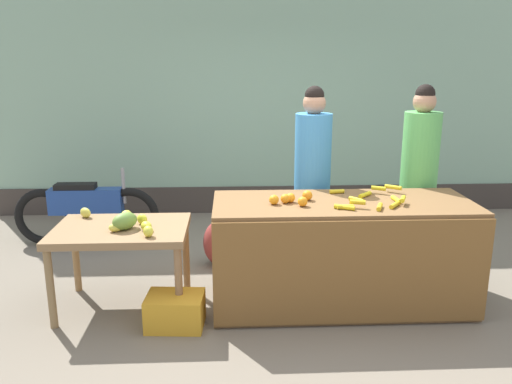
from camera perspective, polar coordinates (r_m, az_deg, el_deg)
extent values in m
plane|color=#756B5B|center=(4.53, 3.27, -12.15)|extent=(24.00, 24.00, 0.00)
cube|color=#8CB299|center=(6.89, 1.00, 10.50)|extent=(7.21, 0.20, 3.10)
cube|color=#3F3833|center=(7.02, 1.01, -0.79)|extent=(7.21, 0.04, 0.36)
cube|color=brown|center=(4.42, 9.42, -6.66)|extent=(2.14, 0.82, 0.90)
cube|color=brown|center=(4.04, 10.68, -8.83)|extent=(2.14, 0.03, 0.84)
cube|color=olive|center=(4.34, -14.76, -4.15)|extent=(1.08, 0.76, 0.06)
cylinder|color=olive|center=(4.30, -21.84, -9.97)|extent=(0.06, 0.06, 0.65)
cylinder|color=#8F6A48|center=(4.09, -8.56, -10.33)|extent=(0.06, 0.06, 0.65)
cylinder|color=olive|center=(4.89, -19.36, -6.81)|extent=(0.06, 0.06, 0.65)
cylinder|color=olive|center=(4.70, -7.77, -6.94)|extent=(0.06, 0.06, 0.65)
cylinder|color=gold|center=(4.52, 8.97, 0.06)|extent=(0.13, 0.05, 0.04)
cylinder|color=gold|center=(4.28, 11.10, -0.84)|extent=(0.12, 0.13, 0.04)
cylinder|color=yellow|center=(4.36, 15.29, -0.81)|extent=(0.05, 0.15, 0.04)
cylinder|color=gold|center=(4.20, 15.14, -1.40)|extent=(0.12, 0.15, 0.04)
cylinder|color=gold|center=(4.11, 13.56, -1.62)|extent=(0.09, 0.15, 0.04)
cylinder|color=yellow|center=(4.45, 12.00, -0.30)|extent=(0.14, 0.14, 0.04)
cylinder|color=gold|center=(4.06, 9.86, -1.64)|extent=(0.13, 0.04, 0.04)
cylinder|color=yellow|center=(4.05, 9.79, -1.68)|extent=(0.16, 0.10, 0.04)
cylinder|color=gold|center=(4.64, 14.99, 0.52)|extent=(0.14, 0.12, 0.04)
cylinder|color=yellow|center=(4.27, 16.00, -0.75)|extent=(0.08, 0.13, 0.04)
cylinder|color=gold|center=(4.57, 13.45, 0.41)|extent=(0.13, 0.09, 0.04)
cylinder|color=gold|center=(4.09, 11.21, -1.12)|extent=(0.13, 0.07, 0.04)
sphere|color=orange|center=(4.12, 2.00, -0.86)|extent=(0.08, 0.08, 0.08)
sphere|color=orange|center=(4.16, 3.27, -0.74)|extent=(0.08, 0.08, 0.08)
sphere|color=orange|center=(4.26, 5.72, -0.38)|extent=(0.08, 0.08, 0.08)
sphere|color=orange|center=(4.08, 5.20, -1.07)|extent=(0.08, 0.08, 0.08)
sphere|color=orange|center=(4.19, 3.85, -0.64)|extent=(0.08, 0.08, 0.08)
ellipsoid|color=yellow|center=(4.48, -14.18, -2.63)|extent=(0.12, 0.12, 0.08)
ellipsoid|color=yellow|center=(4.52, -14.20, -2.47)|extent=(0.11, 0.12, 0.08)
ellipsoid|color=yellow|center=(4.18, -12.09, -3.72)|extent=(0.13, 0.14, 0.08)
ellipsoid|color=#D5CF3C|center=(4.04, -11.88, -4.30)|extent=(0.11, 0.12, 0.09)
ellipsoid|color=gold|center=(4.67, -18.41, -2.19)|extent=(0.13, 0.13, 0.09)
ellipsoid|color=yellow|center=(4.35, -12.52, -2.96)|extent=(0.12, 0.12, 0.09)
ellipsoid|color=#D2C948|center=(4.22, -15.29, -3.78)|extent=(0.14, 0.13, 0.07)
ellipsoid|color=olive|center=(4.24, -14.37, -3.14)|extent=(0.25, 0.26, 0.14)
cylinder|color=#33333D|center=(5.04, 6.07, -5.09)|extent=(0.29, 0.29, 0.70)
cylinder|color=#3F8CCC|center=(4.83, 6.32, 3.61)|extent=(0.34, 0.34, 0.85)
sphere|color=tan|center=(4.76, 6.49, 9.77)|extent=(0.21, 0.21, 0.21)
sphere|color=black|center=(4.76, 6.52, 10.59)|extent=(0.18, 0.18, 0.18)
cylinder|color=#33333D|center=(5.25, 17.09, -4.82)|extent=(0.29, 0.29, 0.70)
cylinder|color=#59B259|center=(5.05, 17.75, 3.59)|extent=(0.34, 0.34, 0.86)
sphere|color=tan|center=(4.99, 18.21, 9.51)|extent=(0.21, 0.21, 0.21)
sphere|color=black|center=(4.98, 18.28, 10.29)|extent=(0.18, 0.18, 0.18)
torus|color=black|center=(5.95, -13.81, -2.59)|extent=(0.65, 0.09, 0.65)
torus|color=black|center=(6.20, -22.45, -2.59)|extent=(0.65, 0.09, 0.65)
cube|color=navy|center=(6.01, -18.36, -0.95)|extent=(0.80, 0.18, 0.28)
cube|color=black|center=(6.00, -19.40, 0.51)|extent=(0.44, 0.16, 0.08)
cylinder|color=gray|center=(5.87, -14.49, 0.68)|extent=(0.04, 0.04, 0.40)
cube|color=gold|center=(4.16, -8.96, -12.90)|extent=(0.46, 0.35, 0.26)
ellipsoid|color=maroon|center=(5.20, -3.94, -5.70)|extent=(0.44, 0.40, 0.47)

